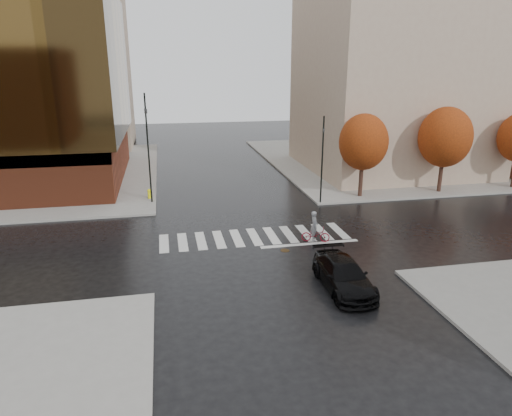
{
  "coord_description": "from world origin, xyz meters",
  "views": [
    {
      "loc": [
        -5.18,
        -25.35,
        10.15
      ],
      "look_at": [
        0.01,
        0.07,
        2.0
      ],
      "focal_mm": 32.0,
      "sensor_mm": 36.0,
      "label": 1
    }
  ],
  "objects_px": {
    "sedan": "(343,275)",
    "cyclist": "(315,231)",
    "fire_hydrant": "(149,193)",
    "traffic_light_ne": "(322,155)",
    "traffic_light_nw": "(148,140)"
  },
  "relations": [
    {
      "from": "traffic_light_ne",
      "to": "cyclist",
      "type": "bearing_deg",
      "value": 45.62
    },
    {
      "from": "sedan",
      "to": "traffic_light_ne",
      "type": "xyz_separation_m",
      "value": [
        3.53,
        13.32,
        3.07
      ]
    },
    {
      "from": "traffic_light_ne",
      "to": "fire_hydrant",
      "type": "xyz_separation_m",
      "value": [
        -12.8,
        3.7,
        -3.2
      ]
    },
    {
      "from": "sedan",
      "to": "cyclist",
      "type": "height_order",
      "value": "cyclist"
    },
    {
      "from": "traffic_light_ne",
      "to": "traffic_light_nw",
      "type": "bearing_deg",
      "value": -34.84
    },
    {
      "from": "traffic_light_nw",
      "to": "traffic_light_ne",
      "type": "distance_m",
      "value": 12.93
    },
    {
      "from": "fire_hydrant",
      "to": "traffic_light_ne",
      "type": "bearing_deg",
      "value": -16.12
    },
    {
      "from": "traffic_light_ne",
      "to": "sedan",
      "type": "bearing_deg",
      "value": 52.42
    },
    {
      "from": "cyclist",
      "to": "fire_hydrant",
      "type": "height_order",
      "value": "cyclist"
    },
    {
      "from": "sedan",
      "to": "traffic_light_ne",
      "type": "bearing_deg",
      "value": 75.92
    },
    {
      "from": "sedan",
      "to": "traffic_light_ne",
      "type": "relative_size",
      "value": 0.74
    },
    {
      "from": "sedan",
      "to": "fire_hydrant",
      "type": "distance_m",
      "value": 19.38
    },
    {
      "from": "traffic_light_ne",
      "to": "fire_hydrant",
      "type": "relative_size",
      "value": 8.56
    },
    {
      "from": "sedan",
      "to": "traffic_light_ne",
      "type": "distance_m",
      "value": 14.12
    },
    {
      "from": "traffic_light_ne",
      "to": "fire_hydrant",
      "type": "height_order",
      "value": "traffic_light_ne"
    }
  ]
}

